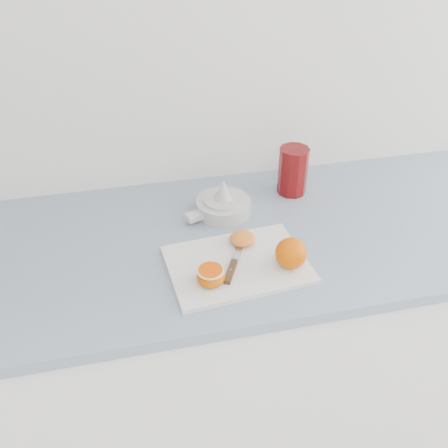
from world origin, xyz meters
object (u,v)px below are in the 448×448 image
counter (274,341)px  citrus_juicer (223,204)px  cutting_board (237,264)px  red_tumbler (293,172)px  half_orange (211,276)px

counter → citrus_juicer: size_ratio=12.75×
cutting_board → red_tumbler: red_tumbler is taller
half_orange → red_tumbler: bearing=48.3°
half_orange → red_tumbler: (0.31, 0.35, 0.03)m
cutting_board → citrus_juicer: citrus_juicer is taller
citrus_juicer → red_tumbler: 0.23m
citrus_juicer → red_tumbler: size_ratio=1.34×
counter → red_tumbler: 0.54m
counter → cutting_board: 0.49m
citrus_juicer → red_tumbler: bearing=15.3°
counter → half_orange: (-0.23, -0.18, 0.48)m
cutting_board → half_orange: 0.10m
counter → cutting_board: bearing=-141.1°
cutting_board → half_orange: half_orange is taller
red_tumbler → cutting_board: bearing=-128.7°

